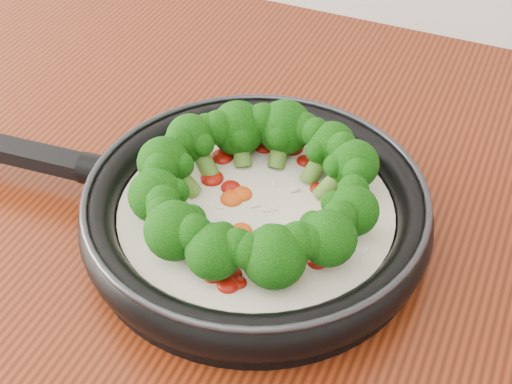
% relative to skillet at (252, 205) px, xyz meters
% --- Properties ---
extents(skillet, '(0.48, 0.33, 0.08)m').
position_rel_skillet_xyz_m(skillet, '(0.00, 0.00, 0.00)').
color(skillet, black).
rests_on(skillet, counter).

